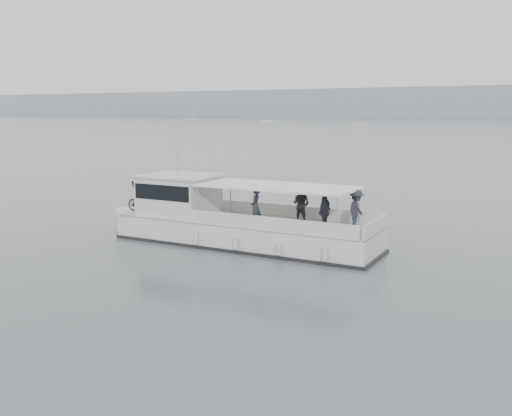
% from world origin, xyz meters
% --- Properties ---
extents(ground, '(1400.00, 1400.00, 0.00)m').
position_xyz_m(ground, '(0.00, 0.00, 0.00)').
color(ground, '#4F575E').
rests_on(ground, ground).
extents(tour_boat, '(12.75, 3.34, 5.34)m').
position_xyz_m(tour_boat, '(-1.01, -3.02, 0.88)').
color(tour_boat, silver).
rests_on(tour_boat, ground).
extents(moored_fleet, '(362.59, 358.71, 10.86)m').
position_xyz_m(moored_fleet, '(-54.77, 204.56, 0.36)').
color(moored_fleet, silver).
rests_on(moored_fleet, ground).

